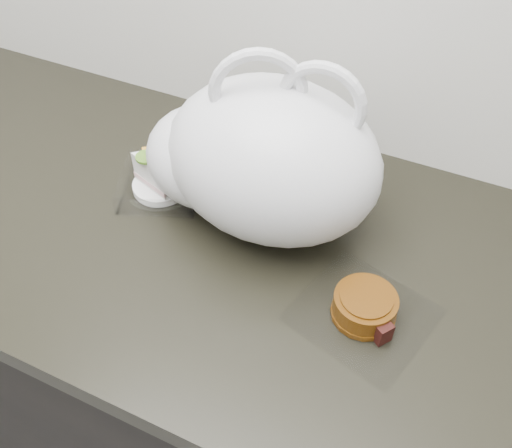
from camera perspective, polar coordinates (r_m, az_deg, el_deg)
counter at (r=1.31m, az=-5.66°, el=-13.39°), size 2.04×0.64×0.90m
cake_tray at (r=0.99m, az=-9.62°, el=4.56°), size 0.17×0.17×0.10m
mooncake_wrap at (r=0.82m, az=10.84°, el=-8.30°), size 0.22×0.21×0.04m
plastic_bag at (r=0.87m, az=0.28°, el=6.55°), size 0.42×0.34×0.31m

